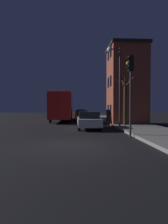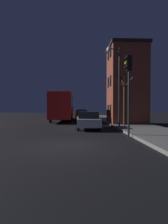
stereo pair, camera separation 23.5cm
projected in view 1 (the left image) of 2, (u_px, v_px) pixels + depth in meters
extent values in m
plane|color=black|center=(72.00, 145.00, 8.32)|extent=(120.00, 120.00, 0.00)
cube|color=brown|center=(127.00, 86.00, 18.90)|extent=(3.71, 3.65, 8.03)
cube|color=black|center=(127.00, 47.00, 18.81)|extent=(3.95, 3.89, 0.30)
cube|color=black|center=(111.00, 110.00, 18.21)|extent=(0.03, 0.70, 1.10)
cube|color=black|center=(108.00, 110.00, 19.51)|extent=(0.03, 0.70, 1.10)
cube|color=black|center=(111.00, 81.00, 18.14)|extent=(0.03, 0.70, 1.10)
cube|color=black|center=(108.00, 83.00, 19.44)|extent=(0.03, 0.70, 1.10)
cube|color=black|center=(111.00, 52.00, 18.08)|extent=(0.03, 0.70, 1.10)
cube|color=black|center=(108.00, 56.00, 19.37)|extent=(0.03, 0.70, 1.10)
cylinder|color=#28282B|center=(120.00, 87.00, 15.09)|extent=(0.14, 0.14, 6.77)
cylinder|color=#28282B|center=(115.00, 49.00, 14.99)|extent=(0.90, 0.09, 0.09)
sphere|color=white|center=(110.00, 50.00, 14.97)|extent=(0.47, 0.47, 0.47)
cylinder|color=#28282B|center=(131.00, 104.00, 10.44)|extent=(0.12, 0.12, 3.98)
cube|color=black|center=(131.00, 63.00, 10.38)|extent=(0.30, 0.24, 0.90)
sphere|color=black|center=(128.00, 59.00, 10.37)|extent=(0.20, 0.20, 0.20)
sphere|color=yellow|center=(128.00, 63.00, 10.37)|extent=(0.20, 0.20, 0.20)
sphere|color=black|center=(128.00, 68.00, 10.38)|extent=(0.20, 0.20, 0.20)
cylinder|color=#382819|center=(125.00, 106.00, 16.41)|extent=(0.29, 0.29, 3.58)
cylinder|color=#382819|center=(125.00, 81.00, 15.69)|extent=(0.54, 1.45, 1.00)
cylinder|color=#382819|center=(120.00, 83.00, 16.48)|extent=(0.96, 0.41, 0.92)
cylinder|color=#382819|center=(123.00, 81.00, 16.78)|extent=(0.41, 0.99, 1.23)
cylinder|color=#382819|center=(129.00, 82.00, 15.93)|extent=(0.68, 1.03, 0.87)
cube|color=red|center=(63.00, 106.00, 24.50)|extent=(2.58, 11.52, 3.08)
cube|color=black|center=(63.00, 102.00, 24.49)|extent=(2.60, 10.60, 1.11)
cube|color=#B2B2B2|center=(63.00, 95.00, 24.47)|extent=(2.45, 10.94, 0.12)
cylinder|color=black|center=(72.00, 116.00, 28.34)|extent=(0.18, 0.96, 0.96)
cylinder|color=black|center=(57.00, 116.00, 28.21)|extent=(0.18, 0.96, 0.96)
cylinder|color=black|center=(71.00, 119.00, 20.86)|extent=(0.18, 0.96, 0.96)
cylinder|color=black|center=(50.00, 119.00, 20.74)|extent=(0.18, 0.96, 0.96)
cube|color=#B7BABF|center=(88.00, 122.00, 15.04)|extent=(1.83, 4.54, 0.63)
cube|color=black|center=(89.00, 115.00, 14.81)|extent=(1.61, 2.36, 0.53)
cylinder|color=black|center=(96.00, 124.00, 16.57)|extent=(0.18, 0.58, 0.58)
cylinder|color=black|center=(78.00, 124.00, 16.48)|extent=(0.18, 0.58, 0.58)
cylinder|color=black|center=(100.00, 127.00, 13.62)|extent=(0.18, 0.58, 0.58)
cylinder|color=black|center=(79.00, 127.00, 13.54)|extent=(0.18, 0.58, 0.58)
cube|color=olive|center=(81.00, 116.00, 24.72)|extent=(1.78, 4.74, 0.57)
cube|color=black|center=(81.00, 112.00, 24.47)|extent=(1.56, 2.47, 0.54)
cylinder|color=black|center=(86.00, 118.00, 26.31)|extent=(0.18, 0.69, 0.69)
cylinder|color=black|center=(75.00, 118.00, 26.22)|extent=(0.18, 0.69, 0.69)
cylinder|color=black|center=(87.00, 119.00, 23.23)|extent=(0.18, 0.69, 0.69)
cylinder|color=black|center=(75.00, 119.00, 23.14)|extent=(0.18, 0.69, 0.69)
cube|color=#B21E19|center=(80.00, 114.00, 33.87)|extent=(1.82, 4.64, 0.70)
cube|color=black|center=(80.00, 111.00, 33.63)|extent=(1.60, 2.41, 0.51)
cylinder|color=black|center=(84.00, 115.00, 35.43)|extent=(0.18, 0.60, 0.60)
cylinder|color=black|center=(76.00, 115.00, 35.34)|extent=(0.18, 0.60, 0.60)
cylinder|color=black|center=(85.00, 116.00, 32.42)|extent=(0.18, 0.60, 0.60)
cylinder|color=black|center=(76.00, 116.00, 32.33)|extent=(0.18, 0.60, 0.60)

